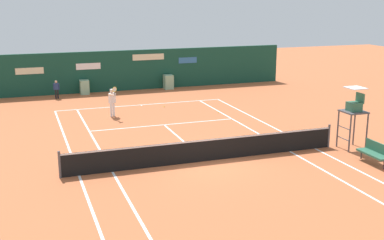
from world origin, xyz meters
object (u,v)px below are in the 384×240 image
tennis_ball_near_service_line (157,150)px  player_on_baseline (112,100)px  umpire_chair (354,109)px  tennis_ball_mid_court (164,107)px  player_bench (375,152)px  ball_kid_right_post (56,88)px  tennis_ball_by_sideline (218,112)px

tennis_ball_near_service_line → player_on_baseline: bearing=95.1°
umpire_chair → tennis_ball_mid_court: (-5.64, 11.12, -1.81)m
player_bench → tennis_ball_mid_court: bearing=21.6°
ball_kid_right_post → tennis_ball_mid_court: bearing=148.7°
ball_kid_right_post → tennis_ball_mid_court: size_ratio=18.18×
umpire_chair → tennis_ball_by_sideline: bearing=19.8°
umpire_chair → player_bench: size_ratio=1.80×
umpire_chair → tennis_ball_by_sideline: 9.22m
ball_kid_right_post → player_on_baseline: bearing=119.9°
umpire_chair → tennis_ball_by_sideline: (-3.07, 8.51, -1.81)m
player_bench → tennis_ball_mid_court: size_ratio=23.14×
umpire_chair → ball_kid_right_post: 19.90m
player_on_baseline → ball_kid_right_post: bearing=-95.5°
player_bench → ball_kid_right_post: 21.37m
ball_kid_right_post → tennis_ball_by_sideline: size_ratio=18.18×
umpire_chair → player_bench: (-0.42, -2.10, -1.34)m
umpire_chair → player_on_baseline: 13.35m
ball_kid_right_post → umpire_chair: bearing=133.7°
tennis_ball_by_sideline → umpire_chair: bearing=-70.2°
player_bench → tennis_ball_mid_court: 14.22m
tennis_ball_mid_court → umpire_chair: bearing=-63.1°
umpire_chair → tennis_ball_near_service_line: (-8.50, 2.55, -1.81)m
player_on_baseline → tennis_ball_by_sideline: size_ratio=27.01×
umpire_chair → ball_kid_right_post: size_ratio=2.28×
player_bench → tennis_ball_near_service_line: bearing=60.1°
umpire_chair → tennis_ball_near_service_line: bearing=73.3°
tennis_ball_near_service_line → tennis_ball_mid_court: bearing=71.6°
player_bench → ball_kid_right_post: (-11.32, 18.12, 0.20)m
ball_kid_right_post → player_bench: bearing=129.5°
tennis_ball_mid_court → ball_kid_right_post: bearing=141.2°
player_bench → player_on_baseline: bearing=36.4°
ball_kid_right_post → tennis_ball_near_service_line: bearing=111.0°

